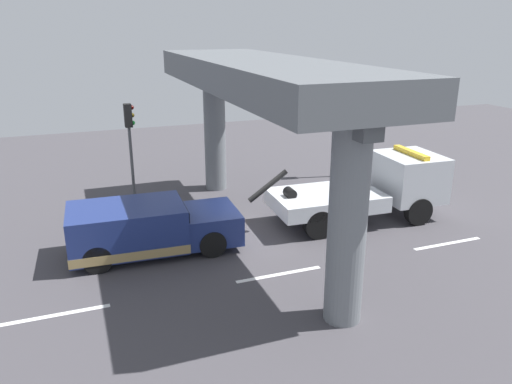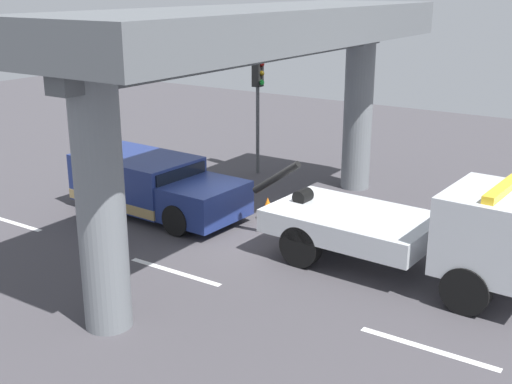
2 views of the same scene
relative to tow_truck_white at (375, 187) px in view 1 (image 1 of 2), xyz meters
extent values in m
cube|color=#423F44|center=(-4.96, 0.03, -1.25)|extent=(60.00, 40.00, 0.10)
cube|color=silver|center=(-10.96, -2.82, -1.20)|extent=(2.60, 0.16, 0.01)
cube|color=silver|center=(-4.96, -2.82, -1.20)|extent=(2.60, 0.16, 0.01)
cube|color=silver|center=(1.04, -2.82, -1.20)|extent=(2.60, 0.16, 0.01)
cube|color=silver|center=(-1.93, 0.08, -0.28)|extent=(3.94, 2.57, 0.55)
cube|color=silver|center=(1.40, -0.06, 0.27)|extent=(2.15, 2.39, 1.65)
cube|color=black|center=(2.01, -0.09, 0.64)|extent=(0.16, 2.21, 0.66)
cube|color=#196B9E|center=(-1.87, 1.29, -0.36)|extent=(3.65, 0.18, 0.20)
cylinder|color=black|center=(-4.12, 0.18, 0.46)|extent=(1.42, 0.24, 1.07)
cylinder|color=black|center=(-3.31, 0.15, 0.12)|extent=(0.38, 0.47, 0.36)
cube|color=yellow|center=(1.40, -0.06, 1.18)|extent=(0.32, 1.93, 0.16)
cylinder|color=black|center=(1.24, 0.98, -0.70)|extent=(1.01, 0.36, 1.00)
cylinder|color=black|center=(1.15, -1.09, -0.70)|extent=(1.01, 0.36, 1.00)
cylinder|color=black|center=(-2.65, 1.16, -0.70)|extent=(1.01, 0.36, 1.00)
cylinder|color=black|center=(-2.74, -0.92, -0.70)|extent=(1.01, 0.36, 1.00)
cube|color=navy|center=(-8.81, 0.06, -0.30)|extent=(3.55, 2.35, 1.35)
cube|color=navy|center=(-6.22, -0.05, -0.50)|extent=(1.82, 2.19, 0.95)
cube|color=black|center=(-7.07, -0.02, 0.00)|extent=(0.15, 1.94, 0.59)
cube|color=#9E8451|center=(-8.81, 0.06, -0.79)|extent=(3.57, 2.37, 0.28)
cylinder|color=black|center=(-6.33, 0.91, -0.78)|extent=(0.85, 0.32, 0.84)
cylinder|color=black|center=(-6.42, -1.01, -0.78)|extent=(0.85, 0.32, 0.84)
cylinder|color=black|center=(-9.72, 1.06, -0.78)|extent=(0.85, 0.32, 0.84)
cylinder|color=black|center=(-9.81, -0.85, -0.78)|extent=(0.85, 0.32, 0.84)
cylinder|color=slate|center=(-4.41, 5.47, 1.25)|extent=(0.90, 0.90, 4.90)
cylinder|color=slate|center=(-4.41, -5.41, 1.25)|extent=(0.90, 0.90, 4.90)
cube|color=#5B5F63|center=(-4.41, 0.03, 4.15)|extent=(3.60, 12.88, 0.89)
cube|color=#4A4E52|center=(-4.41, 0.03, 3.52)|extent=(0.50, 12.48, 0.36)
cylinder|color=#515456|center=(-7.96, 5.13, 0.30)|extent=(0.12, 0.12, 3.01)
cube|color=black|center=(-7.96, 5.13, 2.26)|extent=(0.28, 0.32, 0.90)
sphere|color=#360605|center=(-7.80, 5.13, 2.56)|extent=(0.18, 0.18, 0.18)
sphere|color=#3A2D06|center=(-7.80, 5.13, 2.26)|extent=(0.18, 0.18, 0.18)
sphere|color=green|center=(-7.80, 5.13, 1.96)|extent=(0.18, 0.18, 0.18)
cylinder|color=#515456|center=(1.54, 5.13, 0.48)|extent=(0.12, 0.12, 3.36)
cube|color=black|center=(1.54, 5.13, 2.60)|extent=(0.28, 0.32, 0.90)
sphere|color=red|center=(1.70, 5.13, 2.90)|extent=(0.18, 0.18, 0.18)
sphere|color=#3A2D06|center=(1.70, 5.13, 2.60)|extent=(0.18, 0.18, 0.18)
sphere|color=black|center=(1.70, 5.13, 2.30)|extent=(0.18, 0.18, 0.18)
cone|color=orange|center=(-5.18, 1.46, -0.90)|extent=(0.45, 0.45, 0.59)
cube|color=black|center=(-5.18, 1.46, -1.19)|extent=(0.50, 0.50, 0.03)
camera|label=1|loc=(-10.10, -14.59, 5.64)|focal=35.07mm
camera|label=2|loc=(4.27, -13.28, 5.11)|focal=46.17mm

